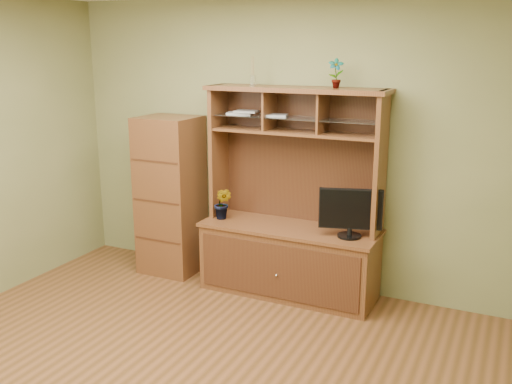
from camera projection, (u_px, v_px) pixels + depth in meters
The scene contains 8 objects.
room at pixel (163, 192), 3.62m from camera, with size 4.54×4.04×2.74m.
media_hutch at pixel (290, 239), 5.26m from camera, with size 1.66×0.61×1.90m.
monitor at pixel (350, 212), 4.86m from camera, with size 0.53×0.21×0.43m.
orchid_plant at pixel (223, 204), 5.39m from camera, with size 0.17×0.13×0.30m, color #2B6121.
top_plant at pixel (336, 73), 4.80m from camera, with size 0.13×0.09×0.25m, color #355F21.
reed_diffuser at pixel (253, 74), 5.13m from camera, with size 0.05×0.05×0.26m.
magazines at pixel (253, 113), 5.22m from camera, with size 0.62×0.23×0.04m.
side_cabinet at pixel (171, 195), 5.73m from camera, with size 0.57×0.51×1.58m.
Camera 1 is at (2.04, -2.91, 2.24)m, focal length 40.00 mm.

